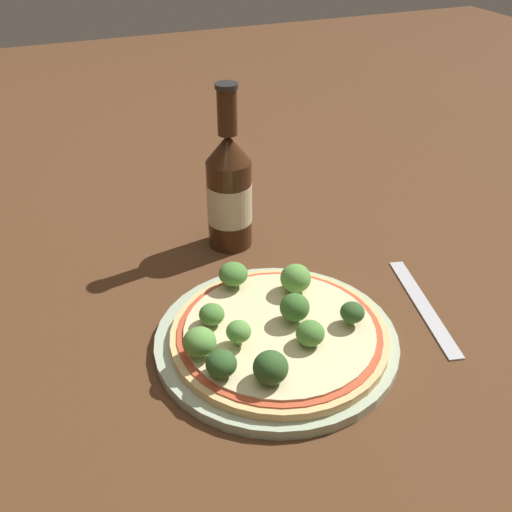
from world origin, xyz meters
TOP-DOWN VIEW (x-y plane):
  - ground_plane at (0.00, 0.00)m, footprint 3.00×3.00m
  - plate at (0.02, 0.01)m, footprint 0.27×0.27m
  - pizza at (0.02, 0.00)m, footprint 0.24×0.24m
  - broccoli_floret_0 at (-0.03, -0.01)m, footprint 0.03×0.03m
  - broccoli_floret_1 at (-0.07, -0.01)m, footprint 0.03×0.03m
  - broccoli_floret_2 at (0.09, -0.02)m, footprint 0.03×0.03m
  - broccoli_floret_3 at (-0.00, 0.09)m, footprint 0.03×0.03m
  - broccoli_floret_4 at (0.04, -0.03)m, footprint 0.03×0.03m
  - broccoli_floret_5 at (-0.02, -0.07)m, footprint 0.03×0.03m
  - broccoli_floret_6 at (0.06, 0.06)m, footprint 0.04×0.04m
  - broccoli_floret_7 at (-0.06, -0.04)m, footprint 0.03×0.03m
  - broccoli_floret_8 at (-0.05, 0.04)m, footprint 0.03×0.03m
  - broccoli_floret_9 at (0.04, 0.01)m, footprint 0.03×0.03m
  - beer_bottle at (0.04, 0.22)m, footprint 0.06×0.06m
  - fork at (0.21, 0.00)m, footprint 0.06×0.19m

SIDE VIEW (x-z plane):
  - ground_plane at x=0.00m, z-range 0.00..0.00m
  - fork at x=0.21m, z-range 0.00..0.00m
  - plate at x=0.02m, z-range 0.00..0.01m
  - pizza at x=0.02m, z-range 0.01..0.03m
  - broccoli_floret_8 at x=-0.05m, z-range 0.03..0.05m
  - broccoli_floret_4 at x=0.04m, z-range 0.03..0.05m
  - broccoli_floret_7 at x=-0.06m, z-range 0.03..0.05m
  - broccoli_floret_2 at x=0.09m, z-range 0.03..0.06m
  - broccoli_floret_5 at x=-0.02m, z-range 0.03..0.06m
  - broccoli_floret_3 at x=0.00m, z-range 0.03..0.06m
  - broccoli_floret_1 at x=-0.07m, z-range 0.03..0.06m
  - broccoli_floret_0 at x=-0.03m, z-range 0.03..0.06m
  - broccoli_floret_6 at x=0.06m, z-range 0.03..0.06m
  - broccoli_floret_9 at x=0.04m, z-range 0.03..0.06m
  - beer_bottle at x=0.04m, z-range -0.03..0.19m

